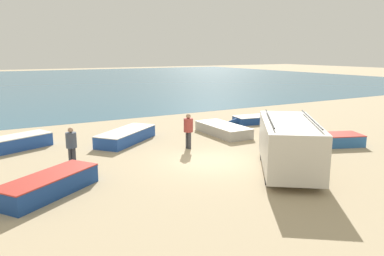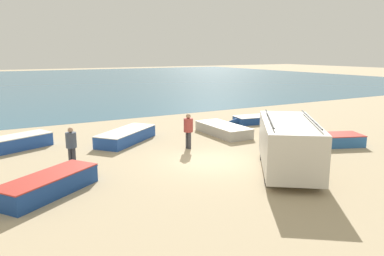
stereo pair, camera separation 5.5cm
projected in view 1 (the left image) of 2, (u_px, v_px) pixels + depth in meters
ground_plane at (210, 161)px, 16.67m from camera, size 200.00×200.00×0.00m
sea_water at (39, 82)px, 60.90m from camera, size 120.00×80.00×0.01m
parked_van at (289, 144)px, 14.95m from camera, size 4.74×5.40×2.22m
fishing_rowboat_0 at (256, 119)px, 25.47m from camera, size 3.99×1.82×0.51m
fishing_rowboat_1 at (128, 135)px, 20.25m from camera, size 4.44×3.84×0.65m
fishing_rowboat_2 at (329, 140)px, 19.33m from camera, size 3.81×2.41×0.60m
fishing_rowboat_3 at (53, 183)px, 12.83m from camera, size 4.13×3.25×0.69m
fishing_rowboat_4 at (222, 129)px, 22.07m from camera, size 1.64×4.68×0.59m
fishing_rowboat_5 at (3, 145)px, 18.09m from camera, size 5.02×2.80×0.68m
fisherman_0 at (188, 128)px, 18.59m from camera, size 0.46×0.46×1.76m
fisherman_1 at (71, 143)px, 15.67m from camera, size 0.44×0.44×1.69m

